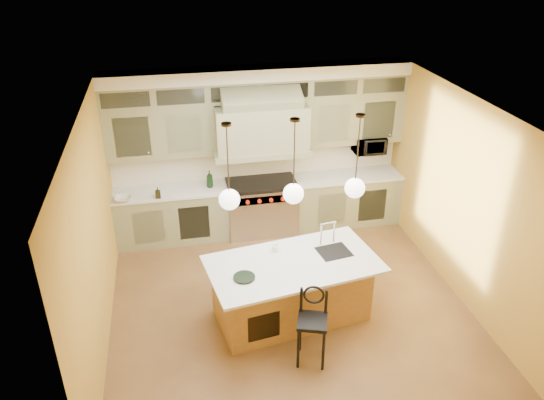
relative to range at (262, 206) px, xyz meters
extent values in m
plane|color=brown|center=(0.00, -2.14, -0.49)|extent=(5.00, 5.00, 0.00)
plane|color=white|center=(0.00, -2.14, 2.41)|extent=(5.00, 5.00, 0.00)
plane|color=#BC9033|center=(0.00, 0.36, 0.96)|extent=(5.00, 0.00, 5.00)
plane|color=#BC9033|center=(0.00, -4.64, 0.96)|extent=(5.00, 0.00, 5.00)
plane|color=#BC9033|center=(-2.50, -2.14, 0.96)|extent=(0.00, 5.00, 5.00)
plane|color=#BC9033|center=(2.50, -2.14, 0.96)|extent=(0.00, 5.00, 5.00)
cube|color=gray|center=(-1.55, 0.03, -0.04)|extent=(1.90, 0.65, 0.90)
cube|color=gray|center=(1.55, 0.03, -0.04)|extent=(1.90, 0.65, 0.90)
cube|color=silver|center=(-1.55, 0.03, 0.43)|extent=(1.90, 0.68, 0.04)
cube|color=silver|center=(1.55, 0.03, 0.43)|extent=(1.90, 0.68, 0.04)
cube|color=silver|center=(0.00, 0.34, 0.73)|extent=(5.00, 0.04, 0.56)
cube|color=gray|center=(-1.62, 0.18, 1.44)|extent=(1.75, 0.35, 0.85)
cube|color=gray|center=(1.62, 0.18, 1.44)|extent=(1.75, 0.35, 0.85)
cube|color=gray|center=(0.00, 0.01, 1.46)|extent=(1.50, 0.70, 0.75)
cube|color=gray|center=(0.00, 0.01, 1.06)|extent=(1.60, 0.76, 0.10)
cube|color=#333833|center=(0.00, 0.18, 2.04)|extent=(5.00, 0.35, 0.35)
cube|color=white|center=(0.00, 0.16, 2.31)|extent=(5.00, 0.47, 0.20)
cube|color=silver|center=(0.00, 0.01, -0.04)|extent=(1.20, 0.70, 0.90)
cube|color=black|center=(0.00, 0.01, 0.44)|extent=(1.20, 0.70, 0.06)
cube|color=silver|center=(0.00, -0.31, 0.29)|extent=(1.20, 0.06, 0.14)
cube|color=brown|center=(-0.02, -2.39, -0.05)|extent=(2.13, 1.26, 0.88)
cube|color=silver|center=(-0.02, -2.44, 0.41)|extent=(2.42, 1.55, 0.04)
cube|color=black|center=(0.59, -2.30, 0.41)|extent=(0.48, 0.44, 0.05)
cylinder|color=black|center=(-0.16, -3.37, -0.19)|extent=(0.04, 0.04, 0.59)
cylinder|color=black|center=(0.12, -3.47, -0.19)|extent=(0.04, 0.04, 0.59)
cylinder|color=black|center=(-0.07, -3.08, -0.19)|extent=(0.04, 0.04, 0.59)
cylinder|color=black|center=(0.22, -3.18, -0.19)|extent=(0.04, 0.04, 0.59)
cube|color=black|center=(0.03, -3.27, 0.13)|extent=(0.45, 0.45, 0.05)
torus|color=black|center=(0.08, -3.13, 0.41)|extent=(0.26, 0.11, 0.26)
imported|color=black|center=(1.95, 0.11, 0.96)|extent=(0.54, 0.37, 0.30)
imported|color=black|center=(-0.88, 0.01, 0.60)|extent=(0.13, 0.13, 0.30)
imported|color=black|center=(-1.74, -0.22, 0.55)|extent=(0.08, 0.09, 0.18)
imported|color=silver|center=(-2.30, -0.22, 0.49)|extent=(0.29, 0.29, 0.07)
imported|color=white|center=(-0.20, -2.12, 0.48)|extent=(0.12, 0.12, 0.10)
cylinder|color=#2D2319|center=(-0.82, -2.39, 2.39)|extent=(0.12, 0.12, 0.03)
cylinder|color=#2D2319|center=(-0.82, -2.39, 1.95)|extent=(0.02, 0.02, 0.93)
sphere|color=white|center=(-0.82, -2.39, 1.43)|extent=(0.26, 0.26, 0.26)
cylinder|color=#2D2319|center=(-0.02, -2.39, 2.39)|extent=(0.12, 0.12, 0.03)
cylinder|color=#2D2319|center=(-0.02, -2.39, 1.95)|extent=(0.02, 0.02, 0.93)
sphere|color=white|center=(-0.02, -2.39, 1.43)|extent=(0.26, 0.26, 0.26)
cylinder|color=#2D2319|center=(0.78, -2.39, 2.39)|extent=(0.12, 0.12, 0.03)
cylinder|color=#2D2319|center=(0.78, -2.39, 1.95)|extent=(0.02, 0.02, 0.93)
sphere|color=white|center=(0.78, -2.39, 1.43)|extent=(0.26, 0.26, 0.26)
camera|label=1|loc=(-1.44, -8.09, 4.40)|focal=35.00mm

